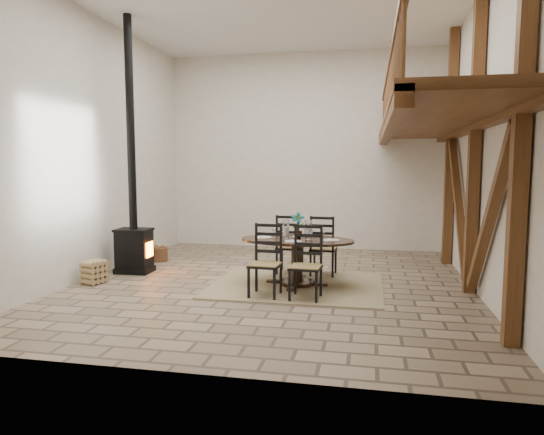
% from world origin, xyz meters
% --- Properties ---
extents(ground, '(8.00, 8.00, 0.00)m').
position_xyz_m(ground, '(0.00, 0.00, 0.00)').
color(ground, '#9B8167').
rests_on(ground, ground).
extents(room_shell, '(7.02, 8.02, 5.01)m').
position_xyz_m(room_shell, '(1.19, 0.00, 3.01)').
color(room_shell, white).
rests_on(room_shell, ground).
extents(rug, '(3.00, 2.50, 0.02)m').
position_xyz_m(rug, '(0.46, -0.10, 0.01)').
color(rug, tan).
rests_on(rug, ground).
extents(dining_table, '(2.10, 2.32, 1.30)m').
position_xyz_m(dining_table, '(0.46, -0.10, 0.47)').
color(dining_table, black).
rests_on(dining_table, ground).
extents(wood_stove, '(0.70, 0.55, 5.00)m').
position_xyz_m(wood_stove, '(-2.88, 0.31, 1.12)').
color(wood_stove, black).
rests_on(wood_stove, ground).
extents(log_basket, '(0.45, 0.45, 0.37)m').
position_xyz_m(log_basket, '(-2.95, 1.52, 0.16)').
color(log_basket, brown).
rests_on(log_basket, ground).
extents(log_stack, '(0.42, 0.49, 0.42)m').
position_xyz_m(log_stack, '(-3.16, -0.68, 0.21)').
color(log_stack, tan).
rests_on(log_stack, ground).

